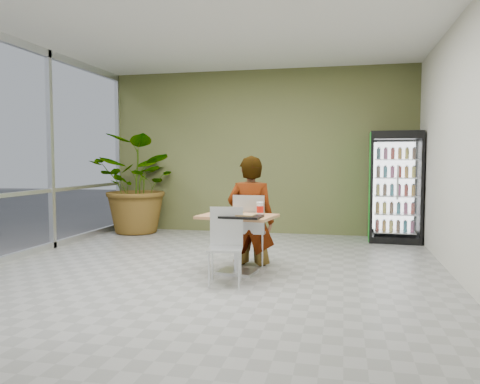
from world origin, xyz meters
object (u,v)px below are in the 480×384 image
Objects in this scene: chair_near at (226,239)px; potted_plant at (140,184)px; soda_cup at (260,209)px; seated_woman at (251,221)px; dining_table at (237,232)px; cafeteria_tray at (241,217)px; beverage_fridge at (395,187)px; chair_far at (250,224)px.

chair_near is 4.17m from potted_plant.
seated_woman is at bearing 114.66° from soda_cup.
soda_cup is (0.28, 0.08, 0.29)m from dining_table.
dining_table is 0.53× the size of potted_plant.
cafeteria_tray is 0.25× the size of beverage_fridge.
soda_cup reaches higher than cafeteria_tray.
potted_plant is (-2.88, 2.72, 0.14)m from soda_cup.
beverage_fridge is at bearing -132.00° from chair_far.
cafeteria_tray is at bearing -116.42° from soda_cup.
dining_table is 0.52× the size of beverage_fridge.
chair_far is at bearing -40.86° from potted_plant.
potted_plant reaches higher than chair_far.
chair_far is at bearing 82.20° from dining_table.
seated_woman is at bearing -130.37° from beverage_fridge.
chair_near is 1.83× the size of cafeteria_tray.
chair_far is 0.50× the size of potted_plant.
soda_cup is at bearing 116.94° from chair_far.
soda_cup is 0.33× the size of cafeteria_tray.
beverage_fridge reaches higher than chair_near.
chair_near is 0.46× the size of potted_plant.
beverage_fridge reaches higher than cafeteria_tray.
beverage_fridge is at bearing 1.06° from potted_plant.
dining_table is 6.25× the size of soda_cup.
beverage_fridge reaches higher than soda_cup.
dining_table is at bearing -125.42° from beverage_fridge.
chair_far is at bearing 74.65° from chair_near.
chair_far is (0.07, 0.49, 0.04)m from dining_table.
chair_far is 0.50× the size of beverage_fridge.
chair_near is at bearing -125.19° from cafeteria_tray.
potted_plant is at bearing 132.97° from dining_table.
cafeteria_tray is at bearing 92.84° from chair_far.
chair_far is at bearing 93.21° from cafeteria_tray.
potted_plant is at bearing 136.67° from soda_cup.
chair_far is at bearing -129.74° from beverage_fridge.
soda_cup is at bearing 63.58° from cafeteria_tray.
soda_cup is at bearing 114.29° from seated_woman.
beverage_fridge reaches higher than dining_table.
beverage_fridge is at bearing -132.63° from seated_woman.
potted_plant is at bearing -40.59° from seated_woman.
dining_table is 1.14× the size of chair_near.
chair_near is at bearing -121.80° from beverage_fridge.
potted_plant is (-2.67, 2.26, 0.36)m from seated_woman.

